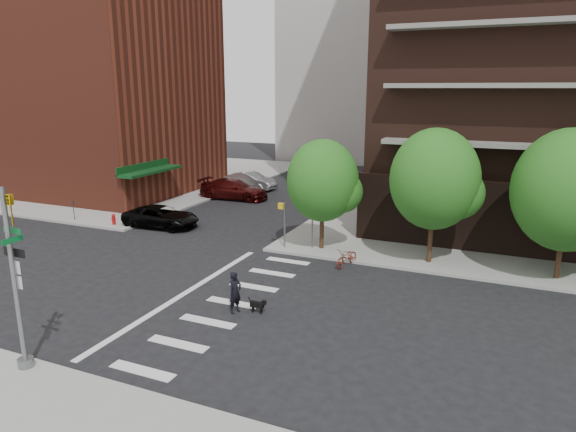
% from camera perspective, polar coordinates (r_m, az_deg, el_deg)
% --- Properties ---
extents(ground, '(120.00, 120.00, 0.00)m').
position_cam_1_polar(ground, '(24.15, -12.43, -8.26)').
color(ground, black).
rests_on(ground, ground).
extents(sidewalk_nw, '(31.00, 33.00, 0.15)m').
position_cam_1_polar(sidewalk_nw, '(56.88, -18.74, 4.25)').
color(sidewalk_nw, gray).
rests_on(sidewalk_nw, ground).
extents(crosswalk, '(3.85, 13.00, 0.01)m').
position_cam_1_polar(crosswalk, '(23.00, -7.91, -9.21)').
color(crosswalk, silver).
rests_on(crosswalk, ground).
extents(midrise_nw, '(21.40, 15.50, 20.00)m').
position_cam_1_polar(midrise_nw, '(50.47, -21.76, 14.36)').
color(midrise_nw, maroon).
rests_on(midrise_nw, sidewalk_nw).
extents(tree_a, '(4.00, 4.00, 5.90)m').
position_cam_1_polar(tree_a, '(28.50, 3.86, 3.94)').
color(tree_a, '#301E11').
rests_on(tree_a, sidewalk_ne).
extents(tree_b, '(4.50, 4.50, 6.65)m').
position_cam_1_polar(tree_b, '(27.03, 15.96, 3.95)').
color(tree_b, '#301E11').
rests_on(tree_b, sidewalk_ne).
extents(tree_c, '(5.00, 5.00, 6.80)m').
position_cam_1_polar(tree_c, '(26.95, 28.67, 2.52)').
color(tree_c, '#301E11').
rests_on(tree_c, sidewalk_ne).
extents(traffic_signal, '(0.90, 0.75, 6.00)m').
position_cam_1_polar(traffic_signal, '(18.50, -27.87, -7.69)').
color(traffic_signal, slate).
rests_on(traffic_signal, sidewalk_s).
extents(pedestrian_signal, '(2.18, 0.67, 2.60)m').
position_cam_1_polar(pedestrian_signal, '(29.04, 0.28, -0.26)').
color(pedestrian_signal, slate).
rests_on(pedestrian_signal, sidewalk_ne).
extents(fire_hydrant, '(0.24, 0.24, 0.73)m').
position_cam_1_polar(fire_hydrant, '(36.15, -18.82, -0.28)').
color(fire_hydrant, '#A50C0C').
rests_on(fire_hydrant, sidewalk_nw).
extents(parking_meter, '(0.10, 0.08, 1.32)m').
position_cam_1_polar(parking_meter, '(38.46, -22.74, 0.83)').
color(parking_meter, black).
rests_on(parking_meter, sidewalk_nw).
extents(parked_car_black, '(2.67, 5.25, 1.42)m').
position_cam_1_polar(parked_car_black, '(35.12, -13.92, -0.08)').
color(parked_car_black, black).
rests_on(parked_car_black, ground).
extents(parked_car_maroon, '(2.73, 5.91, 1.67)m').
position_cam_1_polar(parked_car_maroon, '(42.96, -6.04, 2.98)').
color(parked_car_maroon, '#410C0C').
rests_on(parked_car_maroon, ground).
extents(parked_car_silver, '(2.11, 4.96, 1.59)m').
position_cam_1_polar(parked_car_silver, '(47.13, -4.18, 3.95)').
color(parked_car_silver, '#A3A6AA').
rests_on(parked_car_silver, ground).
extents(scooter, '(1.09, 1.96, 0.98)m').
position_cam_1_polar(scooter, '(26.89, 6.57, -4.57)').
color(scooter, maroon).
rests_on(scooter, ground).
extents(dog_walker, '(0.73, 0.58, 1.76)m').
position_cam_1_polar(dog_walker, '(21.37, -5.89, -8.45)').
color(dog_walker, black).
rests_on(dog_walker, ground).
extents(dog, '(0.69, 0.20, 0.59)m').
position_cam_1_polar(dog, '(21.45, -3.36, -9.79)').
color(dog, black).
rests_on(dog, ground).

